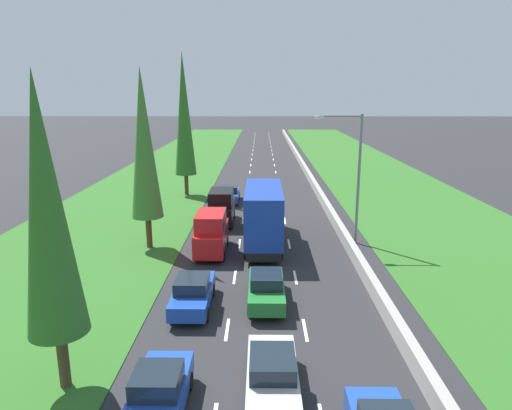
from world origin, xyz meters
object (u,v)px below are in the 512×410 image
red_van_left_lane (211,233)px  poplar_tree_nearest (46,209)px  green_sedan_centre_lane (266,288)px  poplar_tree_second (144,144)px  black_van_left_lane (222,207)px  street_light_mast (354,170)px  silver_sedan_centre_lane (272,375)px  poplar_tree_third (184,115)px  blue_box_truck_centre_lane (263,214)px  blue_sedan_left_lane (193,293)px  blue_sedan_left_lane_fifth (230,194)px  blue_hatchback_left_lane (159,391)px

red_van_left_lane → poplar_tree_nearest: poplar_tree_nearest is taller
green_sedan_centre_lane → poplar_tree_second: 13.16m
black_van_left_lane → street_light_mast: size_ratio=0.54×
silver_sedan_centre_lane → poplar_tree_third: poplar_tree_third is taller
silver_sedan_centre_lane → black_van_left_lane: bearing=99.4°
green_sedan_centre_lane → street_light_mast: bearing=57.6°
blue_box_truck_centre_lane → red_van_left_lane: bearing=-150.2°
black_van_left_lane → blue_box_truck_centre_lane: bearing=-56.4°
poplar_tree_third → street_light_mast: (14.07, -15.52, -2.99)m
blue_sedan_left_lane → green_sedan_centre_lane: (3.61, 0.59, 0.00)m
red_van_left_lane → poplar_tree_third: bearing=104.2°
green_sedan_centre_lane → poplar_tree_third: bearing=107.7°
blue_sedan_left_lane_fifth → green_sedan_centre_lane: 22.15m
blue_sedan_left_lane → poplar_tree_second: size_ratio=0.37×
silver_sedan_centre_lane → poplar_tree_nearest: (-7.46, 0.43, 5.81)m
poplar_tree_nearest → blue_sedan_left_lane: bearing=59.2°
red_van_left_lane → street_light_mast: bearing=12.8°
blue_hatchback_left_lane → green_sedan_centre_lane: bearing=66.4°
blue_sedan_left_lane → street_light_mast: size_ratio=0.50×
green_sedan_centre_lane → poplar_tree_third: size_ratio=0.31×
red_van_left_lane → street_light_mast: 10.56m
blue_box_truck_centre_lane → poplar_tree_nearest: size_ratio=0.84×
red_van_left_lane → blue_sedan_left_lane_fifth: bearing=89.2°
red_van_left_lane → black_van_left_lane: bearing=89.4°
red_van_left_lane → poplar_tree_second: size_ratio=0.41×
blue_box_truck_centre_lane → poplar_tree_second: 9.27m
blue_hatchback_left_lane → red_van_left_lane: size_ratio=0.80×
red_van_left_lane → poplar_tree_third: poplar_tree_third is taller
green_sedan_centre_lane → blue_box_truck_centre_lane: 9.44m
blue_hatchback_left_lane → blue_sedan_left_lane_fifth: size_ratio=0.87×
street_light_mast → blue_box_truck_centre_lane: bearing=-178.0°
blue_box_truck_centre_lane → green_sedan_centre_lane: bearing=-89.4°
blue_sedan_left_lane → poplar_tree_nearest: (-3.72, -6.23, 5.81)m
red_van_left_lane → blue_sedan_left_lane_fifth: red_van_left_lane is taller
poplar_tree_second → green_sedan_centre_lane: bearing=-46.8°
black_van_left_lane → red_van_left_lane: bearing=-90.6°
black_van_left_lane → silver_sedan_centre_lane: bearing=-80.6°
silver_sedan_centre_lane → blue_box_truck_centre_lane: bearing=90.8°
street_light_mast → green_sedan_centre_lane: bearing=-122.4°
green_sedan_centre_lane → poplar_tree_second: bearing=133.2°
red_van_left_lane → poplar_tree_second: 7.26m
red_van_left_lane → green_sedan_centre_lane: bearing=-64.4°
red_van_left_lane → street_light_mast: (9.60, 2.18, 3.83)m
green_sedan_centre_lane → blue_box_truck_centre_lane: size_ratio=0.48×
silver_sedan_centre_lane → poplar_tree_third: (-8.14, 32.34, 7.41)m
green_sedan_centre_lane → poplar_tree_nearest: size_ratio=0.40×
blue_hatchback_left_lane → green_sedan_centre_lane: blue_hatchback_left_lane is taller
poplar_tree_third → blue_sedan_left_lane_fifth: bearing=-34.1°
red_van_left_lane → blue_hatchback_left_lane: bearing=-90.2°
red_van_left_lane → poplar_tree_second: bearing=166.4°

